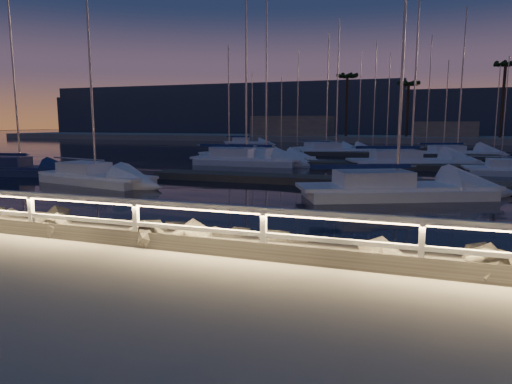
% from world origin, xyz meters
% --- Properties ---
extents(ground, '(400.00, 400.00, 0.00)m').
position_xyz_m(ground, '(0.00, 0.00, 0.00)').
color(ground, gray).
rests_on(ground, ground).
extents(harbor_water, '(400.00, 440.00, 0.60)m').
position_xyz_m(harbor_water, '(0.00, 31.22, -0.97)').
color(harbor_water, black).
rests_on(harbor_water, ground).
extents(guard_rail, '(44.11, 0.12, 1.06)m').
position_xyz_m(guard_rail, '(-0.07, -0.00, 0.77)').
color(guard_rail, silver).
rests_on(guard_rail, ground).
extents(riprap, '(38.28, 2.89, 1.35)m').
position_xyz_m(riprap, '(-3.72, 1.29, -0.17)').
color(riprap, '#666258').
rests_on(riprap, ground).
extents(floating_docks, '(22.00, 36.00, 0.40)m').
position_xyz_m(floating_docks, '(0.00, 32.50, -0.40)').
color(floating_docks, '#534D45').
rests_on(floating_docks, ground).
extents(far_shore, '(160.00, 14.00, 5.20)m').
position_xyz_m(far_shore, '(-0.12, 74.05, 0.29)').
color(far_shore, gray).
rests_on(far_shore, ground).
extents(palm_left, '(3.00, 3.00, 11.20)m').
position_xyz_m(palm_left, '(-8.00, 72.00, 10.14)').
color(palm_left, '#493322').
rests_on(palm_left, ground).
extents(palm_center, '(3.00, 3.00, 9.70)m').
position_xyz_m(palm_center, '(2.00, 73.00, 8.78)').
color(palm_center, '#493322').
rests_on(palm_center, ground).
extents(palm_right, '(3.00, 3.00, 12.20)m').
position_xyz_m(palm_right, '(16.00, 72.00, 11.03)').
color(palm_right, '#493322').
rests_on(palm_right, ground).
extents(distant_hills, '(230.00, 37.50, 18.00)m').
position_xyz_m(distant_hills, '(-22.13, 133.69, 4.74)').
color(distant_hills, '#354053').
rests_on(distant_hills, ground).
extents(sailboat_a, '(7.04, 3.32, 11.63)m').
position_xyz_m(sailboat_a, '(-20.18, 13.83, -0.17)').
color(sailboat_a, navy).
rests_on(sailboat_a, ground).
extents(sailboat_b, '(7.72, 3.70, 12.69)m').
position_xyz_m(sailboat_b, '(-12.91, 12.04, -0.17)').
color(sailboat_b, white).
rests_on(sailboat_b, ground).
extents(sailboat_c, '(8.93, 5.85, 14.84)m').
position_xyz_m(sailboat_c, '(2.85, 12.47, -0.15)').
color(sailboat_c, white).
rests_on(sailboat_c, ground).
extents(sailboat_e, '(6.25, 2.75, 10.36)m').
position_xyz_m(sailboat_e, '(-13.00, 31.21, -0.20)').
color(sailboat_e, white).
rests_on(sailboat_e, ground).
extents(sailboat_f, '(8.81, 2.88, 14.88)m').
position_xyz_m(sailboat_f, '(-9.07, 25.10, -0.12)').
color(sailboat_f, white).
rests_on(sailboat_f, ground).
extents(sailboat_g, '(9.64, 5.77, 15.86)m').
position_xyz_m(sailboat_g, '(3.22, 27.51, -0.13)').
color(sailboat_g, white).
rests_on(sailboat_g, ground).
extents(sailboat_j, '(8.21, 3.35, 13.59)m').
position_xyz_m(sailboat_j, '(-8.26, 27.77, -0.15)').
color(sailboat_j, white).
rests_on(sailboat_j, ground).
extents(sailboat_k, '(7.92, 4.20, 12.96)m').
position_xyz_m(sailboat_k, '(-5.99, 42.50, -0.19)').
color(sailboat_k, white).
rests_on(sailboat_k, ground).
extents(sailboat_l, '(8.62, 5.51, 14.22)m').
position_xyz_m(sailboat_l, '(7.37, 40.22, -0.18)').
color(sailboat_l, white).
rests_on(sailboat_l, ground).
extents(sailboat_m, '(6.90, 3.20, 11.42)m').
position_xyz_m(sailboat_m, '(-20.18, 54.96, -0.18)').
color(sailboat_m, white).
rests_on(sailboat_m, ground).
extents(sailboat_n, '(8.37, 5.12, 13.85)m').
position_xyz_m(sailboat_n, '(-4.39, 39.40, -0.15)').
color(sailboat_n, white).
rests_on(sailboat_n, ground).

